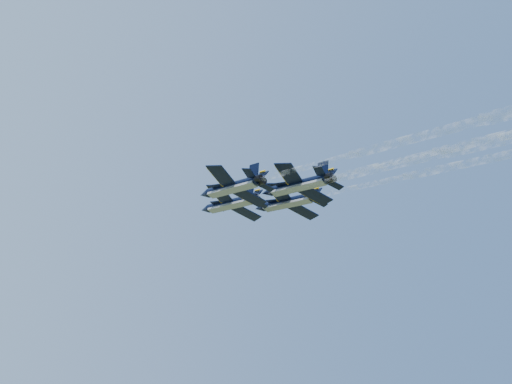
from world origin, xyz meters
TOP-DOWN VIEW (x-y plane):
  - jet_lead at (-4.11, 11.02)m, footprint 13.70×18.80m
  - jet_left at (-11.04, 0.54)m, footprint 13.70×18.80m
  - jet_right at (4.66, 2.61)m, footprint 13.70×18.80m
  - jet_slot at (-1.93, -8.13)m, footprint 13.70×18.80m
  - smoke_trail_lead at (0.38, -36.33)m, footprint 7.85×64.06m
  - smoke_trail_left at (-6.55, -46.81)m, footprint 7.85×64.06m

SIDE VIEW (x-z plane):
  - jet_lead at x=-4.11m, z-range 89.41..95.41m
  - jet_left at x=-11.04m, z-range 89.41..95.41m
  - jet_right at x=4.66m, z-range 89.41..95.41m
  - jet_slot at x=-1.93m, z-range 89.41..95.41m
  - smoke_trail_lead at x=0.38m, z-range 91.27..93.62m
  - smoke_trail_left at x=-6.55m, z-range 91.27..93.62m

